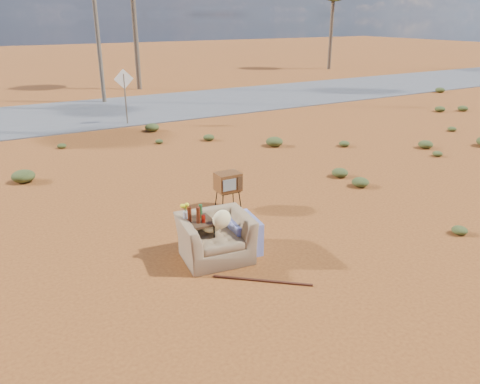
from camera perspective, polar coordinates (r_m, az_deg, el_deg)
ground at (r=8.62m, az=0.64°, el=-8.06°), size 140.00×140.00×0.00m
highway at (r=22.23m, az=-19.57°, el=8.89°), size 140.00×7.00×0.04m
armchair at (r=8.48m, az=-2.41°, el=-4.75°), size 1.57×0.96×1.09m
tv_unit at (r=10.49m, az=-1.47°, el=1.19°), size 0.55×0.45×0.86m
side_table at (r=8.26m, az=-5.51°, el=-3.32°), size 0.55×0.55×1.08m
rusty_bar at (r=7.92m, az=2.76°, el=-10.72°), size 1.31×1.10×0.04m
road_sign at (r=19.44m, az=-13.91°, el=12.35°), size 0.78×0.06×2.19m
utility_pole_center at (r=24.70m, az=-17.19°, el=19.92°), size 1.40×0.20×8.00m
scrub_patch at (r=12.01m, az=-13.53°, el=0.65°), size 17.49×8.07×0.33m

